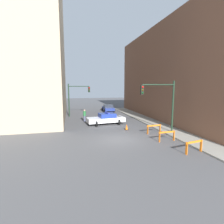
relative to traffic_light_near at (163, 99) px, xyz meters
name	(u,v)px	position (x,y,z in m)	size (l,w,h in m)	color
ground_plane	(119,139)	(-4.73, -0.92, -3.53)	(120.00, 120.00, 0.00)	#4C4C4F
sidewalk_right	(179,134)	(1.47, -0.92, -3.47)	(2.40, 44.00, 0.12)	gray
building_corner_left	(12,42)	(-16.73, 13.08, 7.50)	(14.00, 20.00, 22.07)	tan
building_right	(192,74)	(8.67, 7.08, 3.02)	(12.00, 28.00, 13.10)	brown
traffic_light_near	(163,99)	(0.00, 0.00, 0.00)	(3.64, 0.35, 5.20)	black
traffic_light_far	(76,95)	(-8.03, 12.63, -0.13)	(3.44, 0.35, 5.20)	black
police_car	(106,119)	(-4.60, 5.67, -2.81)	(4.88, 2.70, 1.52)	white
parked_car_near	(108,108)	(-1.84, 17.04, -2.86)	(2.37, 4.36, 1.31)	navy
pedestrian_crossing	(85,115)	(-7.10, 7.97, -2.67)	(0.43, 0.43, 1.66)	#474C66
barrier_front	(194,145)	(-0.47, -5.40, -2.91)	(1.58, 0.44, 0.90)	orange
barrier_mid	(167,134)	(-0.90, -2.49, -2.91)	(1.60, 0.24, 0.90)	orange
barrier_back	(154,128)	(-0.78, 0.13, -2.91)	(1.60, 0.29, 0.90)	orange
traffic_cone	(127,127)	(-2.99, 2.25, -3.21)	(0.36, 0.36, 0.66)	black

